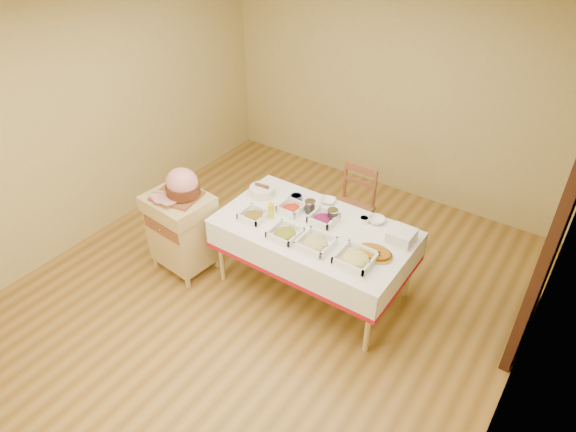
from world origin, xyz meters
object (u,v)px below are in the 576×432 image
at_px(dining_table, 314,240).
at_px(plate_stack, 401,236).
at_px(preserve_jar_right, 333,216).
at_px(brass_platter, 375,253).
at_px(ham_on_board, 181,186).
at_px(bread_basket, 262,191).
at_px(preserve_jar_left, 310,207).
at_px(dining_chair, 352,207).
at_px(mustard_bottle, 271,210).
at_px(butcher_cart, 182,228).

bearing_deg(dining_table, plate_stack, 19.22).
relative_size(preserve_jar_right, brass_platter, 0.40).
bearing_deg(preserve_jar_right, brass_platter, -21.77).
height_order(preserve_jar_right, plate_stack, preserve_jar_right).
xyz_separation_m(ham_on_board, brass_platter, (1.87, 0.39, -0.22)).
bearing_deg(bread_basket, preserve_jar_left, 1.28).
xyz_separation_m(dining_chair, brass_platter, (0.69, -0.90, 0.30)).
bearing_deg(mustard_bottle, preserve_jar_right, 28.68).
distance_m(dining_table, plate_stack, 0.82).
height_order(mustard_bottle, plate_stack, mustard_bottle).
relative_size(dining_chair, bread_basket, 3.66).
bearing_deg(butcher_cart, mustard_bottle, 23.45).
bearing_deg(preserve_jar_left, preserve_jar_right, -0.74).
bearing_deg(butcher_cart, brass_platter, 12.66).
bearing_deg(brass_platter, preserve_jar_right, 158.23).
bearing_deg(butcher_cart, bread_basket, 49.42).
bearing_deg(dining_chair, bread_basket, -134.33).
height_order(preserve_jar_left, brass_platter, preserve_jar_left).
bearing_deg(brass_platter, dining_chair, 127.58).
relative_size(butcher_cart, plate_stack, 3.85).
bearing_deg(preserve_jar_right, dining_table, -118.71).
bearing_deg(ham_on_board, preserve_jar_right, 24.94).
distance_m(dining_chair, preserve_jar_right, 0.78).
bearing_deg(preserve_jar_left, plate_stack, 5.54).
distance_m(ham_on_board, brass_platter, 1.93).
relative_size(dining_table, plate_stack, 8.08).
xyz_separation_m(butcher_cart, ham_on_board, (0.05, 0.04, 0.51)).
height_order(dining_chair, preserve_jar_left, dining_chair).
height_order(butcher_cart, preserve_jar_left, preserve_jar_left).
height_order(bread_basket, plate_stack, bread_basket).
bearing_deg(dining_chair, dining_table, -86.62).
bearing_deg(plate_stack, preserve_jar_left, -174.46).
bearing_deg(brass_platter, ham_on_board, -168.11).
bearing_deg(preserve_jar_right, dining_chair, 101.85).
bearing_deg(dining_table, dining_chair, 93.38).
bearing_deg(mustard_bottle, preserve_jar_left, 47.63).
height_order(butcher_cart, ham_on_board, ham_on_board).
relative_size(plate_stack, brass_platter, 0.70).
bearing_deg(ham_on_board, preserve_jar_left, 30.02).
relative_size(mustard_bottle, bread_basket, 0.73).
bearing_deg(dining_chair, plate_stack, -36.49).
distance_m(mustard_bottle, plate_stack, 1.22).
height_order(dining_table, preserve_jar_left, preserve_jar_left).
relative_size(preserve_jar_left, mustard_bottle, 0.70).
distance_m(dining_table, butcher_cart, 1.37).
bearing_deg(dining_table, bread_basket, 167.57).
xyz_separation_m(preserve_jar_left, plate_stack, (0.91, 0.09, -0.00)).
bearing_deg(butcher_cart, dining_table, 20.69).
distance_m(dining_chair, mustard_bottle, 1.09).
bearing_deg(brass_platter, preserve_jar_left, 164.47).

